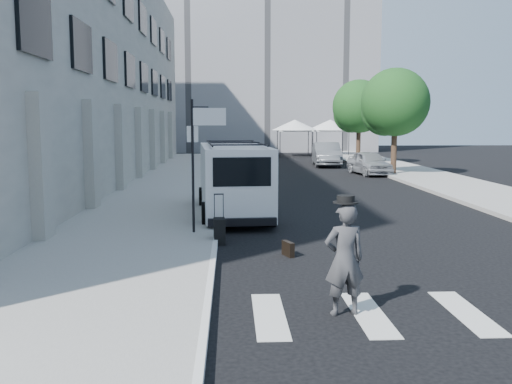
{
  "coord_description": "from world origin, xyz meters",
  "views": [
    {
      "loc": [
        -1.61,
        -11.77,
        3.09
      ],
      "look_at": [
        -0.97,
        2.55,
        1.3
      ],
      "focal_mm": 40.0,
      "sensor_mm": 36.0,
      "label": 1
    }
  ],
  "objects": [
    {
      "name": "suitcase",
      "position": [
        -1.9,
        2.39,
        0.33
      ],
      "size": [
        0.31,
        0.47,
        1.26
      ],
      "rotation": [
        0.0,
        0.0,
        0.07
      ],
      "color": "black",
      "rests_on": "ground"
    },
    {
      "name": "building_left",
      "position": [
        -11.5,
        18.0,
        6.0
      ],
      "size": [
        10.0,
        44.0,
        12.0
      ],
      "primitive_type": "cube",
      "color": "gray",
      "rests_on": "ground"
    },
    {
      "name": "sign_pole",
      "position": [
        -2.36,
        3.2,
        2.65
      ],
      "size": [
        1.03,
        0.07,
        3.5
      ],
      "color": "black",
      "rests_on": "sidewalk_left"
    },
    {
      "name": "businessman",
      "position": [
        0.19,
        -3.0,
        0.91
      ],
      "size": [
        0.72,
        0.53,
        1.81
      ],
      "primitive_type": "imported",
      "rotation": [
        0.0,
        0.0,
        3.29
      ],
      "color": "#38383A",
      "rests_on": "ground"
    },
    {
      "name": "tree_far",
      "position": [
        7.5,
        29.15,
        3.97
      ],
      "size": [
        3.8,
        3.83,
        6.03
      ],
      "color": "black",
      "rests_on": "ground"
    },
    {
      "name": "parked_car_a",
      "position": [
        6.4,
        20.73,
        0.69
      ],
      "size": [
        2.13,
        4.22,
        1.38
      ],
      "primitive_type": "imported",
      "rotation": [
        0.0,
        0.0,
        0.13
      ],
      "color": "#9EA1A6",
      "rests_on": "ground"
    },
    {
      "name": "tent_left",
      "position": [
        4.0,
        38.0,
        2.71
      ],
      "size": [
        4.0,
        4.0,
        3.2
      ],
      "color": "black",
      "rests_on": "ground"
    },
    {
      "name": "sidewalk_right",
      "position": [
        9.0,
        20.0,
        0.07
      ],
      "size": [
        4.0,
        56.0,
        0.15
      ],
      "primitive_type": "cube",
      "color": "gray",
      "rests_on": "ground"
    },
    {
      "name": "tent_right",
      "position": [
        7.2,
        38.5,
        2.71
      ],
      "size": [
        4.0,
        4.0,
        3.2
      ],
      "color": "black",
      "rests_on": "ground"
    },
    {
      "name": "ground",
      "position": [
        0.0,
        0.0,
        0.0
      ],
      "size": [
        120.0,
        120.0,
        0.0
      ],
      "primitive_type": "plane",
      "color": "black",
      "rests_on": "ground"
    },
    {
      "name": "building_far",
      "position": [
        2.0,
        50.0,
        12.5
      ],
      "size": [
        22.0,
        12.0,
        25.0
      ],
      "primitive_type": "cube",
      "color": "slate",
      "rests_on": "ground"
    },
    {
      "name": "parked_car_c",
      "position": [
        5.76,
        31.05,
        0.71
      ],
      "size": [
        2.6,
        5.13,
        1.43
      ],
      "primitive_type": "imported",
      "rotation": [
        0.0,
        0.0,
        -0.13
      ],
      "color": "#AAACB2",
      "rests_on": "ground"
    },
    {
      "name": "sidewalk_left",
      "position": [
        -4.25,
        16.0,
        0.07
      ],
      "size": [
        4.5,
        48.0,
        0.15
      ],
      "primitive_type": "cube",
      "color": "gray",
      "rests_on": "ground"
    },
    {
      "name": "tree_near",
      "position": [
        7.5,
        20.15,
        3.97
      ],
      "size": [
        3.8,
        3.83,
        6.03
      ],
      "color": "black",
      "rests_on": "ground"
    },
    {
      "name": "parked_car_b",
      "position": [
        5.0,
        27.2,
        0.81
      ],
      "size": [
        2.08,
        5.03,
        1.62
      ],
      "primitive_type": "imported",
      "rotation": [
        0.0,
        0.0,
        -0.08
      ],
      "color": "#5A5E62",
      "rests_on": "ground"
    },
    {
      "name": "briefcase",
      "position": [
        -0.3,
        1.01,
        0.17
      ],
      "size": [
        0.26,
        0.45,
        0.34
      ],
      "primitive_type": "cube",
      "rotation": [
        0.0,
        0.0,
        0.35
      ],
      "color": "black",
      "rests_on": "ground"
    },
    {
      "name": "cargo_van",
      "position": [
        -1.52,
        6.69,
        1.2
      ],
      "size": [
        2.51,
        6.25,
        2.31
      ],
      "rotation": [
        0.0,
        0.0,
        0.08
      ],
      "color": "white",
      "rests_on": "ground"
    }
  ]
}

